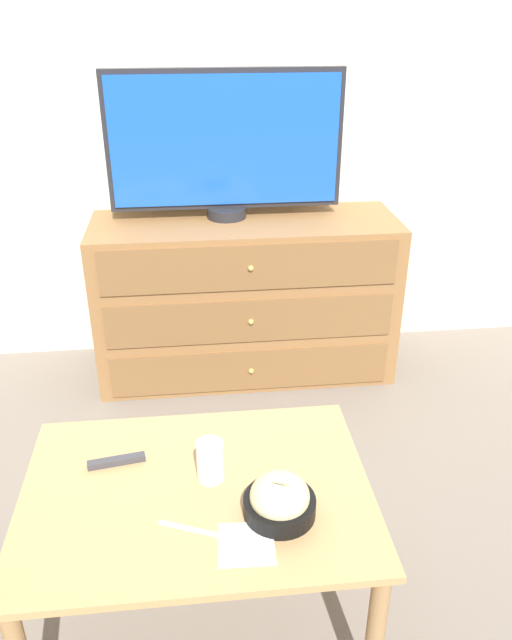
# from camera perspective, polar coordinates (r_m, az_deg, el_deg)

# --- Properties ---
(ground_plane) EXTENTS (12.00, 12.00, 0.00)m
(ground_plane) POSITION_cam_1_polar(r_m,az_deg,el_deg) (3.18, -0.17, -1.85)
(ground_plane) COLOR #70665B
(wall_back) EXTENTS (12.00, 0.05, 2.60)m
(wall_back) POSITION_cam_1_polar(r_m,az_deg,el_deg) (2.81, -0.27, 22.24)
(wall_back) COLOR silver
(wall_back) RESTS_ON ground_plane
(dresser) EXTENTS (1.30, 0.47, 0.72)m
(dresser) POSITION_cam_1_polar(r_m,az_deg,el_deg) (2.78, -0.94, 1.99)
(dresser) COLOR olive
(dresser) RESTS_ON ground_plane
(tv) EXTENTS (0.96, 0.17, 0.60)m
(tv) POSITION_cam_1_polar(r_m,az_deg,el_deg) (2.63, -2.84, 15.78)
(tv) COLOR #232328
(tv) RESTS_ON dresser
(coffee_table) EXTENTS (0.86, 0.63, 0.47)m
(coffee_table) POSITION_cam_1_polar(r_m,az_deg,el_deg) (1.65, -5.36, -16.83)
(coffee_table) COLOR tan
(coffee_table) RESTS_ON ground_plane
(takeout_bowl) EXTENTS (0.17, 0.17, 0.16)m
(takeout_bowl) POSITION_cam_1_polar(r_m,az_deg,el_deg) (1.51, 2.17, -16.12)
(takeout_bowl) COLOR black
(takeout_bowl) RESTS_ON coffee_table
(drink_cup) EXTENTS (0.07, 0.07, 0.11)m
(drink_cup) POSITION_cam_1_polar(r_m,az_deg,el_deg) (1.60, -4.19, -12.92)
(drink_cup) COLOR beige
(drink_cup) RESTS_ON coffee_table
(napkin) EXTENTS (0.13, 0.13, 0.00)m
(napkin) POSITION_cam_1_polar(r_m,az_deg,el_deg) (1.47, -0.91, -19.80)
(napkin) COLOR white
(napkin) RESTS_ON coffee_table
(knife) EXTENTS (0.18, 0.08, 0.01)m
(knife) POSITION_cam_1_polar(r_m,az_deg,el_deg) (1.50, -5.40, -18.62)
(knife) COLOR white
(knife) RESTS_ON coffee_table
(remote_control) EXTENTS (0.15, 0.05, 0.02)m
(remote_control) POSITION_cam_1_polar(r_m,az_deg,el_deg) (1.70, -12.64, -12.47)
(remote_control) COLOR #38383D
(remote_control) RESTS_ON coffee_table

